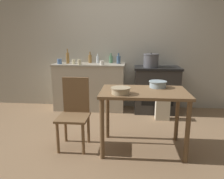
{
  "coord_description": "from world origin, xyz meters",
  "views": [
    {
      "loc": [
        0.31,
        -3.01,
        1.44
      ],
      "look_at": [
        0.0,
        0.5,
        0.61
      ],
      "focal_mm": 35.0,
      "sensor_mm": 36.0,
      "label": 1
    }
  ],
  "objects_px": {
    "cup_right": "(79,62)",
    "bottle_mid_left": "(68,58)",
    "bottle_center_left": "(98,59)",
    "bottle_center": "(111,59)",
    "cup_mid_right": "(74,62)",
    "mixing_bowl_small": "(158,84)",
    "mixing_bowl_large": "(121,90)",
    "bottle_far_left": "(90,59)",
    "chair": "(74,111)",
    "bottle_left": "(119,60)",
    "flour_sack": "(162,110)",
    "cup_center_right": "(60,61)",
    "cup_far_right": "(102,63)",
    "stove": "(156,89)",
    "stock_pot": "(151,61)",
    "work_table": "(144,100)"
  },
  "relations": [
    {
      "from": "bottle_mid_left",
      "to": "flour_sack",
      "type": "bearing_deg",
      "value": -15.3
    },
    {
      "from": "work_table",
      "to": "bottle_center_left",
      "type": "distance_m",
      "value": 1.98
    },
    {
      "from": "bottle_center_left",
      "to": "bottle_center",
      "type": "relative_size",
      "value": 0.96
    },
    {
      "from": "chair",
      "to": "bottle_left",
      "type": "height_order",
      "value": "bottle_left"
    },
    {
      "from": "cup_center_right",
      "to": "stove",
      "type": "bearing_deg",
      "value": 1.04
    },
    {
      "from": "bottle_far_left",
      "to": "bottle_center",
      "type": "height_order",
      "value": "bottle_far_left"
    },
    {
      "from": "bottle_left",
      "to": "bottle_center",
      "type": "relative_size",
      "value": 1.05
    },
    {
      "from": "bottle_center_left",
      "to": "bottle_center",
      "type": "xyz_separation_m",
      "value": [
        0.27,
        0.04,
        0.0
      ]
    },
    {
      "from": "cup_mid_right",
      "to": "mixing_bowl_small",
      "type": "bearing_deg",
      "value": -42.01
    },
    {
      "from": "work_table",
      "to": "bottle_left",
      "type": "height_order",
      "value": "bottle_left"
    },
    {
      "from": "chair",
      "to": "cup_far_right",
      "type": "relative_size",
      "value": 11.43
    },
    {
      "from": "stock_pot",
      "to": "cup_far_right",
      "type": "height_order",
      "value": "stock_pot"
    },
    {
      "from": "stock_pot",
      "to": "stove",
      "type": "bearing_deg",
      "value": 24.58
    },
    {
      "from": "cup_far_right",
      "to": "cup_mid_right",
      "type": "bearing_deg",
      "value": 169.44
    },
    {
      "from": "cup_right",
      "to": "bottle_center",
      "type": "bearing_deg",
      "value": 32.69
    },
    {
      "from": "bottle_center_left",
      "to": "cup_right",
      "type": "distance_m",
      "value": 0.45
    },
    {
      "from": "bottle_center_left",
      "to": "cup_right",
      "type": "height_order",
      "value": "bottle_center_left"
    },
    {
      "from": "stove",
      "to": "cup_mid_right",
      "type": "relative_size",
      "value": 10.32
    },
    {
      "from": "stove",
      "to": "stock_pot",
      "type": "height_order",
      "value": "stock_pot"
    },
    {
      "from": "work_table",
      "to": "cup_center_right",
      "type": "height_order",
      "value": "cup_center_right"
    },
    {
      "from": "cup_right",
      "to": "cup_far_right",
      "type": "height_order",
      "value": "cup_right"
    },
    {
      "from": "mixing_bowl_large",
      "to": "bottle_center",
      "type": "xyz_separation_m",
      "value": [
        -0.3,
        1.98,
        0.18
      ]
    },
    {
      "from": "bottle_center_left",
      "to": "bottle_center",
      "type": "bearing_deg",
      "value": 8.99
    },
    {
      "from": "mixing_bowl_large",
      "to": "bottle_far_left",
      "type": "relative_size",
      "value": 1.03
    },
    {
      "from": "flour_sack",
      "to": "chair",
      "type": "bearing_deg",
      "value": -140.22
    },
    {
      "from": "cup_right",
      "to": "flour_sack",
      "type": "bearing_deg",
      "value": -10.78
    },
    {
      "from": "cup_mid_right",
      "to": "mixing_bowl_large",
      "type": "bearing_deg",
      "value": -59.58
    },
    {
      "from": "stock_pot",
      "to": "bottle_center",
      "type": "relative_size",
      "value": 1.47
    },
    {
      "from": "cup_mid_right",
      "to": "work_table",
      "type": "bearing_deg",
      "value": -49.92
    },
    {
      "from": "bottle_mid_left",
      "to": "cup_right",
      "type": "height_order",
      "value": "bottle_mid_left"
    },
    {
      "from": "mixing_bowl_large",
      "to": "bottle_mid_left",
      "type": "relative_size",
      "value": 0.79
    },
    {
      "from": "cup_center_right",
      "to": "bottle_mid_left",
      "type": "bearing_deg",
      "value": 32.54
    },
    {
      "from": "mixing_bowl_large",
      "to": "chair",
      "type": "bearing_deg",
      "value": 161.42
    },
    {
      "from": "mixing_bowl_small",
      "to": "cup_mid_right",
      "type": "xyz_separation_m",
      "value": [
        -1.5,
        1.35,
        0.14
      ]
    },
    {
      "from": "flour_sack",
      "to": "bottle_center",
      "type": "height_order",
      "value": "bottle_center"
    },
    {
      "from": "bottle_center",
      "to": "cup_right",
      "type": "distance_m",
      "value": 0.68
    },
    {
      "from": "bottle_mid_left",
      "to": "cup_center_right",
      "type": "xyz_separation_m",
      "value": [
        -0.14,
        -0.09,
        -0.07
      ]
    },
    {
      "from": "chair",
      "to": "cup_far_right",
      "type": "distance_m",
      "value": 1.52
    },
    {
      "from": "chair",
      "to": "mixing_bowl_small",
      "type": "xyz_separation_m",
      "value": [
        1.11,
        0.18,
        0.36
      ]
    },
    {
      "from": "bottle_left",
      "to": "cup_center_right",
      "type": "bearing_deg",
      "value": -171.9
    },
    {
      "from": "flour_sack",
      "to": "cup_center_right",
      "type": "relative_size",
      "value": 3.67
    },
    {
      "from": "mixing_bowl_small",
      "to": "cup_right",
      "type": "xyz_separation_m",
      "value": [
        -1.36,
        1.22,
        0.15
      ]
    },
    {
      "from": "mixing_bowl_large",
      "to": "bottle_far_left",
      "type": "xyz_separation_m",
      "value": [
        -0.73,
        1.97,
        0.19
      ]
    },
    {
      "from": "cup_right",
      "to": "bottle_mid_left",
      "type": "bearing_deg",
      "value": 143.99
    },
    {
      "from": "flour_sack",
      "to": "mixing_bowl_large",
      "type": "relative_size",
      "value": 1.55
    },
    {
      "from": "chair",
      "to": "bottle_mid_left",
      "type": "bearing_deg",
      "value": 108.77
    },
    {
      "from": "mixing_bowl_large",
      "to": "cup_mid_right",
      "type": "relative_size",
      "value": 2.7
    },
    {
      "from": "bottle_mid_left",
      "to": "cup_far_right",
      "type": "distance_m",
      "value": 0.75
    },
    {
      "from": "bottle_far_left",
      "to": "bottle_left",
      "type": "xyz_separation_m",
      "value": [
        0.6,
        -0.07,
        -0.01
      ]
    },
    {
      "from": "bottle_center_left",
      "to": "cup_far_right",
      "type": "bearing_deg",
      "value": -67.1
    }
  ]
}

